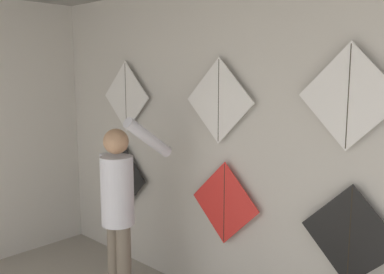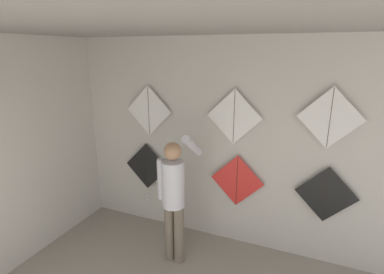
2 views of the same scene
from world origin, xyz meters
name	(u,v)px [view 1 (image 1 of 2)]	position (x,y,z in m)	size (l,w,h in m)	color
back_panel	(221,147)	(0.00, 3.80, 1.40)	(5.32, 0.06, 2.80)	beige
shopkeeper	(119,203)	(-0.50, 3.07, 0.95)	(0.43, 0.58, 1.70)	#726656
kite_0	(124,179)	(-1.27, 3.71, 0.91)	(0.72, 0.04, 0.92)	black
kite_1	(224,203)	(0.12, 3.71, 0.95)	(0.72, 0.01, 0.72)	red
kite_2	(350,236)	(1.21, 3.71, 0.96)	(0.72, 0.01, 0.72)	black
kite_3	(126,97)	(-1.20, 3.71, 1.79)	(0.72, 0.01, 0.72)	white
kite_4	(219,101)	(0.05, 3.71, 1.81)	(0.72, 0.01, 0.72)	white
kite_5	(349,97)	(1.15, 3.71, 1.89)	(0.72, 0.01, 0.72)	white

